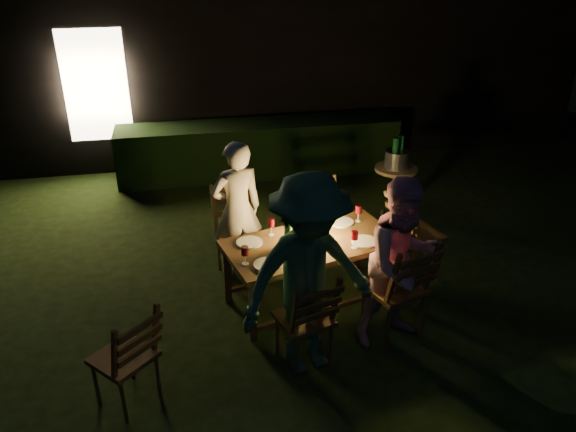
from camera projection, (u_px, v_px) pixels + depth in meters
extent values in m
plane|color=black|center=(368.00, 311.00, 5.48)|extent=(40.00, 40.00, 0.00)
cube|color=black|center=(265.00, 39.00, 10.21)|extent=(10.00, 4.00, 3.20)
cube|color=#FFE5B2|center=(96.00, 86.00, 8.09)|extent=(0.90, 0.06, 1.60)
cube|color=black|center=(260.00, 148.00, 8.51)|extent=(4.20, 0.70, 0.80)
cube|color=#463117|center=(312.00, 244.00, 5.35)|extent=(1.78, 1.18, 0.05)
cube|color=#463117|center=(253.00, 313.00, 4.95)|extent=(0.06, 0.06, 0.60)
cube|color=#463117|center=(227.00, 276.00, 5.50)|extent=(0.06, 0.06, 0.60)
cube|color=#463117|center=(394.00, 275.00, 5.51)|extent=(0.06, 0.06, 0.60)
cube|color=#463117|center=(359.00, 244.00, 6.06)|extent=(0.06, 0.06, 0.60)
cube|color=#463117|center=(304.00, 319.00, 4.67)|extent=(0.52, 0.50, 0.04)
cube|color=#463117|center=(315.00, 304.00, 4.41)|extent=(0.44, 0.25, 0.49)
cube|color=#463117|center=(395.00, 288.00, 4.99)|extent=(0.59, 0.57, 0.04)
cube|color=#463117|center=(413.00, 270.00, 4.69)|extent=(0.49, 0.30, 0.55)
cube|color=#463117|center=(241.00, 236.00, 5.87)|extent=(0.55, 0.53, 0.04)
cube|color=#463117|center=(233.00, 204.00, 5.90)|extent=(0.48, 0.26, 0.54)
cube|color=#463117|center=(325.00, 222.00, 6.27)|extent=(0.45, 0.43, 0.04)
cube|color=#463117|center=(320.00, 195.00, 6.30)|extent=(0.42, 0.18, 0.48)
cube|color=#463117|center=(417.00, 234.00, 5.90)|extent=(0.55, 0.57, 0.04)
cube|color=#463117|center=(404.00, 213.00, 5.68)|extent=(0.27, 0.49, 0.55)
cube|color=#463117|center=(124.00, 357.00, 4.25)|extent=(0.58, 0.57, 0.04)
cube|color=#463117|center=(135.00, 338.00, 4.04)|extent=(0.40, 0.39, 0.49)
imported|color=beige|center=(237.00, 210.00, 5.80)|extent=(0.61, 0.48, 1.49)
imported|color=#CA8BA4|center=(402.00, 263.00, 4.79)|extent=(0.88, 0.75, 1.56)
imported|color=#2E5D41|center=(308.00, 277.00, 4.41)|extent=(1.26, 0.90, 1.76)
cube|color=white|center=(314.00, 237.00, 5.39)|extent=(0.15, 0.15, 0.03)
cube|color=white|center=(315.00, 207.00, 5.24)|extent=(0.16, 0.16, 0.03)
cylinder|color=#FF9E3F|center=(314.00, 226.00, 5.34)|extent=(0.09, 0.09, 0.18)
cylinder|color=white|center=(249.00, 242.00, 5.30)|extent=(0.25, 0.25, 0.01)
cylinder|color=white|center=(267.00, 264.00, 4.95)|extent=(0.25, 0.25, 0.01)
cylinder|color=white|center=(341.00, 222.00, 5.68)|extent=(0.25, 0.25, 0.01)
cylinder|color=white|center=(364.00, 241.00, 5.32)|extent=(0.25, 0.25, 0.01)
cylinder|color=#0F471E|center=(288.00, 234.00, 5.18)|extent=(0.07, 0.07, 0.28)
cube|color=red|center=(313.00, 260.00, 5.02)|extent=(0.18, 0.14, 0.01)
cube|color=red|center=(378.00, 243.00, 5.30)|extent=(0.18, 0.14, 0.01)
cube|color=black|center=(264.00, 271.00, 4.86)|extent=(0.14, 0.07, 0.01)
cylinder|color=brown|center=(396.00, 169.00, 6.97)|extent=(0.53, 0.53, 0.04)
cylinder|color=brown|center=(394.00, 194.00, 7.12)|extent=(0.06, 0.06, 0.69)
cylinder|color=#A5A8AD|center=(397.00, 159.00, 6.91)|extent=(0.30, 0.30, 0.22)
cylinder|color=#0F471E|center=(395.00, 157.00, 6.84)|extent=(0.07, 0.07, 0.32)
cylinder|color=#0F471E|center=(400.00, 154.00, 6.93)|extent=(0.07, 0.07, 0.32)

